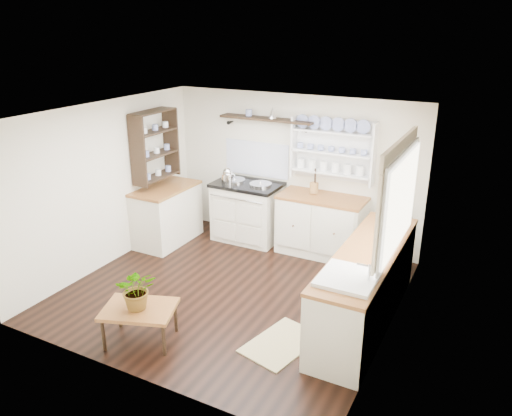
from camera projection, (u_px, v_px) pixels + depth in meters
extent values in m
cube|color=black|center=(233.00, 290.00, 6.48)|extent=(4.00, 3.80, 0.01)
cube|color=silver|center=(293.00, 170.00, 7.67)|extent=(4.00, 0.02, 2.30)
cube|color=silver|center=(396.00, 238.00, 5.22)|extent=(0.02, 3.80, 2.30)
cube|color=silver|center=(107.00, 185.00, 6.95)|extent=(0.02, 3.80, 2.30)
cube|color=white|center=(229.00, 113.00, 5.69)|extent=(4.00, 3.80, 0.01)
cube|color=white|center=(399.00, 202.00, 5.24)|extent=(0.04, 1.40, 1.00)
cube|color=white|center=(397.00, 202.00, 5.25)|extent=(0.02, 1.50, 1.10)
cube|color=beige|center=(401.00, 148.00, 5.06)|extent=(0.04, 1.55, 0.18)
cube|color=silver|center=(248.00, 213.00, 7.91)|extent=(1.01, 0.65, 0.89)
cube|color=black|center=(247.00, 185.00, 7.74)|extent=(1.05, 0.69, 0.05)
cylinder|color=silver|center=(234.00, 180.00, 7.83)|extent=(0.34, 0.34, 0.03)
cylinder|color=silver|center=(261.00, 184.00, 7.63)|extent=(0.34, 0.34, 0.03)
cylinder|color=silver|center=(236.00, 199.00, 7.48)|extent=(0.91, 0.02, 0.02)
cube|color=beige|center=(321.00, 226.00, 7.40)|extent=(1.25, 0.60, 0.88)
cube|color=brown|center=(322.00, 198.00, 7.25)|extent=(1.27, 0.63, 0.04)
cube|color=beige|center=(366.00, 287.00, 5.68)|extent=(0.60, 2.40, 0.88)
cube|color=brown|center=(369.00, 252.00, 5.53)|extent=(0.62, 2.43, 0.04)
cube|color=white|center=(347.00, 288.00, 4.93)|extent=(0.55, 0.60, 0.28)
cylinder|color=silver|center=(369.00, 275.00, 4.77)|extent=(0.02, 0.02, 0.22)
cube|color=beige|center=(167.00, 215.00, 7.82)|extent=(0.60, 1.10, 0.88)
cube|color=brown|center=(165.00, 188.00, 7.66)|extent=(0.62, 1.13, 0.04)
cube|color=white|center=(335.00, 149.00, 7.23)|extent=(1.20, 0.03, 0.90)
cube|color=white|center=(332.00, 150.00, 7.15)|extent=(1.20, 0.22, 0.02)
cylinder|color=navy|center=(334.00, 132.00, 7.07)|extent=(0.20, 0.02, 0.20)
cube|color=black|center=(267.00, 119.00, 7.46)|extent=(1.50, 0.24, 0.04)
cone|color=black|center=(231.00, 122.00, 7.84)|extent=(0.06, 0.20, 0.06)
cone|color=black|center=(308.00, 129.00, 7.28)|extent=(0.06, 0.20, 0.06)
cube|color=black|center=(155.00, 145.00, 7.49)|extent=(0.28, 0.80, 1.05)
cylinder|color=#A4733C|center=(314.00, 188.00, 7.35)|extent=(0.13, 0.13, 0.15)
cube|color=brown|center=(139.00, 309.00, 5.33)|extent=(0.90, 0.77, 0.04)
cylinder|color=black|center=(103.00, 335.00, 5.24)|extent=(0.04, 0.04, 0.37)
cylinder|color=black|center=(119.00, 313.00, 5.65)|extent=(0.04, 0.04, 0.37)
cylinder|color=black|center=(164.00, 340.00, 5.16)|extent=(0.04, 0.04, 0.37)
cylinder|color=black|center=(176.00, 317.00, 5.57)|extent=(0.04, 0.04, 0.37)
imported|color=#3F7233|center=(137.00, 289.00, 5.25)|extent=(0.55, 0.54, 0.46)
cube|color=#988858|center=(281.00, 343.00, 5.40)|extent=(0.73, 0.96, 0.02)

